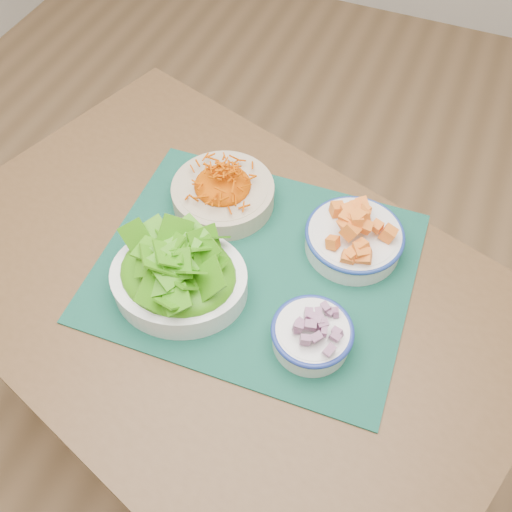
{
  "coord_description": "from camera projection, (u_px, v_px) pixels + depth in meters",
  "views": [
    {
      "loc": [
        0.39,
        -0.83,
        1.63
      ],
      "look_at": [
        0.15,
        -0.25,
        0.78
      ],
      "focal_mm": 40.0,
      "sensor_mm": 36.0,
      "label": 1
    }
  ],
  "objects": [
    {
      "name": "ground",
      "position": [
        242.0,
        325.0,
        1.86
      ],
      "size": [
        4.0,
        4.0,
        0.0
      ],
      "primitive_type": "plane",
      "color": "#A0774D",
      "rests_on": "ground"
    },
    {
      "name": "table",
      "position": [
        222.0,
        311.0,
        1.15
      ],
      "size": [
        1.31,
        1.06,
        0.75
      ],
      "rotation": [
        0.0,
        0.0,
        -0.31
      ],
      "color": "brown",
      "rests_on": "ground"
    },
    {
      "name": "placemat",
      "position": [
        256.0,
        266.0,
        1.08
      ],
      "size": [
        0.6,
        0.5,
        0.0
      ],
      "primitive_type": "cube",
      "rotation": [
        0.0,
        0.0,
        0.04
      ],
      "color": "#0A3429",
      "rests_on": "table"
    },
    {
      "name": "carrot_bowl",
      "position": [
        223.0,
        190.0,
        1.14
      ],
      "size": [
        0.27,
        0.27,
        0.08
      ],
      "rotation": [
        0.0,
        0.0,
        0.43
      ],
      "color": "#C7B494",
      "rests_on": "placemat"
    },
    {
      "name": "squash_bowl",
      "position": [
        355.0,
        234.0,
        1.07
      ],
      "size": [
        0.24,
        0.24,
        0.09
      ],
      "rotation": [
        0.0,
        0.0,
        0.43
      ],
      "color": "white",
      "rests_on": "placemat"
    },
    {
      "name": "lettuce_bowl",
      "position": [
        178.0,
        274.0,
        1.0
      ],
      "size": [
        0.28,
        0.25,
        0.11
      ],
      "rotation": [
        0.0,
        0.0,
        0.21
      ],
      "color": "white",
      "rests_on": "placemat"
    },
    {
      "name": "onion_bowl",
      "position": [
        312.0,
        332.0,
        0.95
      ],
      "size": [
        0.15,
        0.15,
        0.07
      ],
      "rotation": [
        0.0,
        0.0,
        0.17
      ],
      "color": "white",
      "rests_on": "placemat"
    }
  ]
}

